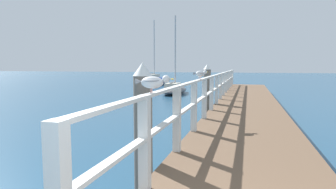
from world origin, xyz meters
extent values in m
cube|color=brown|center=(0.00, 10.90, 0.27)|extent=(2.36, 21.80, 0.54)
cube|color=silver|center=(-1.10, 2.35, 1.09)|extent=(0.12, 0.12, 1.10)
cube|color=silver|center=(-1.10, 3.91, 1.09)|extent=(0.12, 0.12, 1.10)
cube|color=silver|center=(-1.10, 5.46, 1.09)|extent=(0.12, 0.12, 1.10)
cube|color=silver|center=(-1.10, 7.02, 1.09)|extent=(0.12, 0.12, 1.10)
cube|color=silver|center=(-1.10, 8.57, 1.09)|extent=(0.12, 0.12, 1.10)
cube|color=silver|center=(-1.10, 10.12, 1.09)|extent=(0.12, 0.12, 1.10)
cube|color=silver|center=(-1.10, 11.68, 1.09)|extent=(0.12, 0.12, 1.10)
cube|color=silver|center=(-1.10, 13.23, 1.09)|extent=(0.12, 0.12, 1.10)
cube|color=silver|center=(-1.10, 14.79, 1.09)|extent=(0.12, 0.12, 1.10)
cube|color=silver|center=(-1.10, 16.34, 1.09)|extent=(0.12, 0.12, 1.10)
cube|color=silver|center=(-1.10, 17.89, 1.09)|extent=(0.12, 0.12, 1.10)
cube|color=silver|center=(-1.10, 19.45, 1.09)|extent=(0.12, 0.12, 1.10)
cube|color=silver|center=(-1.10, 21.00, 1.09)|extent=(0.12, 0.12, 1.10)
cube|color=silver|center=(-1.10, 10.90, 1.62)|extent=(0.10, 20.20, 0.04)
cube|color=silver|center=(-1.10, 10.90, 1.15)|extent=(0.10, 20.20, 0.04)
cylinder|color=#6B6056|center=(-1.48, 3.32, 0.91)|extent=(0.28, 0.28, 1.82)
cone|color=white|center=(-1.48, 3.32, 1.92)|extent=(0.29, 0.29, 0.20)
cylinder|color=#6B6056|center=(-1.48, 10.27, 0.91)|extent=(0.28, 0.28, 1.82)
cone|color=white|center=(-1.48, 10.27, 1.92)|extent=(0.29, 0.29, 0.20)
ellipsoid|color=white|center=(-1.10, 2.64, 1.77)|extent=(0.28, 0.14, 0.15)
sphere|color=white|center=(-0.93, 2.64, 1.81)|extent=(0.09, 0.09, 0.09)
cone|color=gold|center=(-0.86, 2.64, 1.81)|extent=(0.05, 0.03, 0.02)
cone|color=#939399|center=(-1.27, 2.63, 1.78)|extent=(0.08, 0.07, 0.07)
ellipsoid|color=#939399|center=(-1.10, 2.64, 1.79)|extent=(0.23, 0.18, 0.04)
cylinder|color=tan|center=(-1.11, 2.66, 1.67)|extent=(0.01, 0.01, 0.05)
cylinder|color=tan|center=(-1.11, 2.61, 1.67)|extent=(0.01, 0.01, 0.05)
ellipsoid|color=white|center=(-1.10, 6.27, 1.77)|extent=(0.27, 0.30, 0.15)
sphere|color=white|center=(-1.00, 6.41, 1.81)|extent=(0.09, 0.09, 0.09)
cone|color=gold|center=(-0.96, 6.46, 1.81)|extent=(0.05, 0.05, 0.02)
cone|color=#939399|center=(-1.20, 6.13, 1.78)|extent=(0.10, 0.11, 0.07)
ellipsoid|color=#939399|center=(-1.10, 6.27, 1.79)|extent=(0.27, 0.28, 0.04)
cylinder|color=tan|center=(-1.13, 6.27, 1.67)|extent=(0.01, 0.01, 0.05)
cylinder|color=tan|center=(-1.09, 6.24, 1.67)|extent=(0.01, 0.01, 0.05)
ellipsoid|color=#4C4C51|center=(-4.92, 18.78, 0.24)|extent=(1.48, 4.05, 0.47)
cylinder|color=#B2B2B7|center=(-4.92, 18.98, 2.93)|extent=(0.10, 0.10, 4.92)
cylinder|color=#B2B2B7|center=(-4.92, 18.27, 0.82)|extent=(0.09, 1.41, 0.08)
cube|color=beige|center=(-4.92, 18.29, 0.62)|extent=(0.82, 1.46, 0.30)
ellipsoid|color=navy|center=(-9.33, 27.18, 0.39)|extent=(3.26, 6.44, 0.78)
cylinder|color=#B2B2B7|center=(-9.27, 27.48, 3.64)|extent=(0.10, 0.10, 5.73)
cylinder|color=#B2B2B7|center=(-9.47, 26.42, 1.13)|extent=(0.48, 2.13, 0.08)
cube|color=beige|center=(-9.47, 26.45, 0.93)|extent=(1.60, 2.40, 0.30)
camera|label=1|loc=(0.03, -0.69, 1.98)|focal=30.86mm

